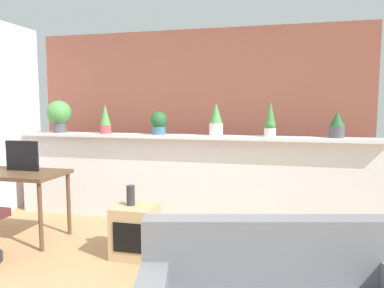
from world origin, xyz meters
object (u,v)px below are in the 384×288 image
Objects in this scene: potted_plant_5 at (337,125)px; tv_monitor at (22,156)px; desk at (14,179)px; side_cube_shelf at (135,231)px; potted_plant_4 at (270,121)px; potted_plant_1 at (105,119)px; potted_plant_2 at (159,122)px; potted_plant_0 at (59,114)px; vase_on_shelf at (131,195)px; potted_plant_3 at (216,120)px.

potted_plant_5 reaches higher than tv_monitor.
desk is 1.53m from side_cube_shelf.
potted_plant_4 is at bearing 41.38° from side_cube_shelf.
potted_plant_1 reaches higher than desk.
potted_plant_4 reaches higher than tv_monitor.
potted_plant_0 is at bearing 179.47° from potted_plant_2.
potted_plant_1 is 0.91× the size of potted_plant_4.
side_cube_shelf is at bearing -83.75° from potted_plant_2.
potted_plant_1 is at bearing 126.91° from vase_on_shelf.
potted_plant_5 is 2.49m from side_cube_shelf.
potted_plant_3 is at bearing 177.30° from potted_plant_4.
desk is at bearing -160.35° from potted_plant_4.
potted_plant_0 reaches higher than potted_plant_2.
potted_plant_0 is at bearing -179.24° from potted_plant_3.
potted_plant_0 is 1.19m from desk.
potted_plant_3 is at bearing 2.22° from potted_plant_1.
potted_plant_0 is 1.98m from vase_on_shelf.
potted_plant_4 is at bearing 18.47° from tv_monitor.
side_cube_shelf is at bearing -8.22° from tv_monitor.
potted_plant_2 is 0.73× the size of tv_monitor.
potted_plant_0 is 1.49× the size of potted_plant_2.
desk is at bearing -86.41° from potted_plant_0.
desk is 2.81× the size of tv_monitor.
potted_plant_0 is 1.02× the size of potted_plant_4.
desk is 1.43m from vase_on_shelf.
potted_plant_4 reaches higher than potted_plant_2.
potted_plant_2 is 1.46× the size of vase_on_shelf.
side_cube_shelf is (1.41, -0.20, -0.67)m from tv_monitor.
potted_plant_1 reaches higher than potted_plant_5.
potted_plant_3 is (2.12, 0.03, -0.05)m from potted_plant_0.
potted_plant_4 reaches higher than potted_plant_5.
potted_plant_0 is 3.50m from potted_plant_5.
potted_plant_0 is 0.69m from potted_plant_1.
potted_plant_4 is 1.95m from side_cube_shelf.
side_cube_shelf is at bearing -150.16° from potted_plant_5.
tv_monitor is at bearing 56.32° from desk.
potted_plant_3 is at bearing 0.76° from potted_plant_0.
vase_on_shelf is at bearing -8.01° from tv_monitor.
potted_plant_0 reaches higher than potted_plant_4.
potted_plant_1 is at bearing 56.25° from tv_monitor.
potted_plant_4 is at bearing -176.78° from potted_plant_5.
vase_on_shelf is (-1.29, -1.08, -0.69)m from potted_plant_4.
potted_plant_4 is (0.64, -0.03, -0.01)m from potted_plant_3.
potted_plant_1 reaches higher than side_cube_shelf.
potted_plant_3 reaches higher than vase_on_shelf.
potted_plant_3 reaches higher than potted_plant_5.
potted_plant_2 is (1.41, -0.01, -0.09)m from potted_plant_0.
potted_plant_3 is 1.46m from vase_on_shelf.
potted_plant_2 is 0.26× the size of desk.
potted_plant_3 reaches higher than potted_plant_1.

